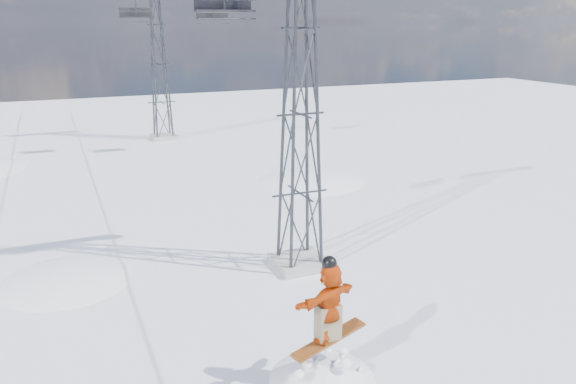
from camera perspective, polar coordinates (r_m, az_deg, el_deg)
name	(u,v)px	position (r m, az deg, el deg)	size (l,w,h in m)	color
snow_terrain	(118,345)	(35.21, -16.87, -14.70)	(39.00, 37.00, 22.00)	white
lift_tower_near	(300,115)	(18.82, 1.27, 7.82)	(5.20, 1.80, 11.43)	#999999
lift_tower_far	(159,65)	(42.73, -12.95, 12.50)	(5.20, 1.80, 11.43)	#999999
lift_chair_near	(224,4)	(18.79, -6.50, 18.42)	(1.90, 0.55, 2.35)	black
lift_chair_mid	(213,15)	(36.34, -7.64, 17.39)	(2.03, 0.58, 2.52)	black
lift_chair_far	(136,14)	(36.77, -15.17, 17.08)	(1.96, 0.56, 2.43)	black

